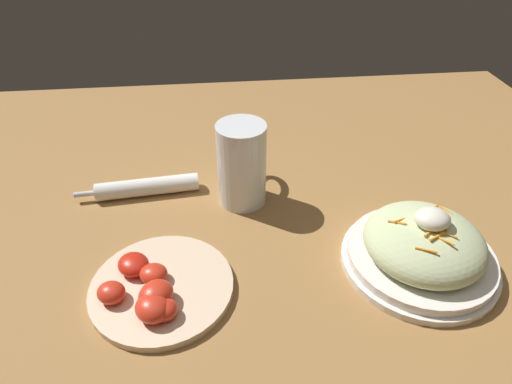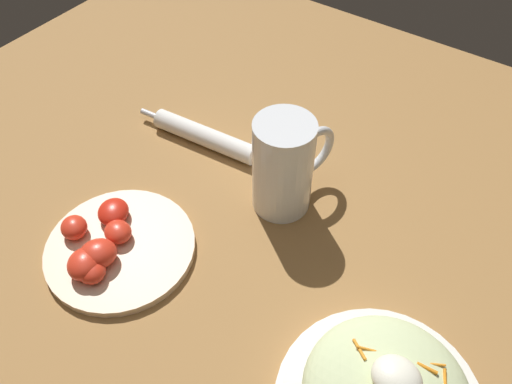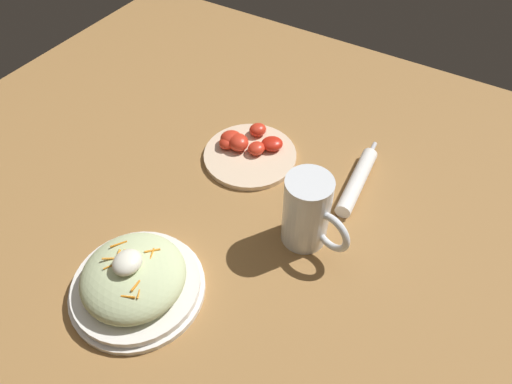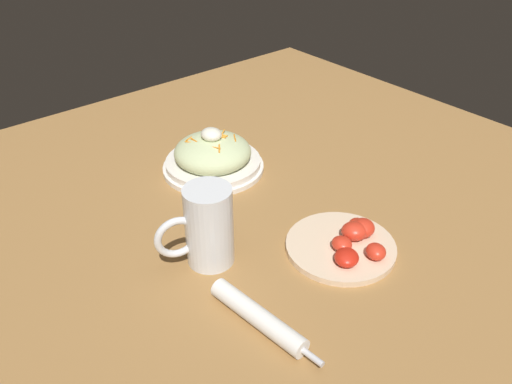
{
  "view_description": "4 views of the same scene",
  "coord_description": "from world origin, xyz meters",
  "px_view_note": "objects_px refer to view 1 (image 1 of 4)",
  "views": [
    {
      "loc": [
        0.08,
        0.43,
        0.47
      ],
      "look_at": [
        0.03,
        -0.1,
        0.08
      ],
      "focal_mm": 30.5,
      "sensor_mm": 36.0,
      "label": 1
    },
    {
      "loc": [
        -0.2,
        0.23,
        0.56
      ],
      "look_at": [
        0.04,
        -0.12,
        0.09
      ],
      "focal_mm": 35.67,
      "sensor_mm": 36.0,
      "label": 2
    },
    {
      "loc": [
        -0.44,
        -0.38,
        0.69
      ],
      "look_at": [
        0.04,
        -0.08,
        0.06
      ],
      "focal_mm": 32.49,
      "sensor_mm": 36.0,
      "label": 3
    },
    {
      "loc": [
        0.64,
        -0.58,
        0.61
      ],
      "look_at": [
        0.03,
        -0.07,
        0.09
      ],
      "focal_mm": 36.94,
      "sensor_mm": 36.0,
      "label": 4
    }
  ],
  "objects_px": {
    "napkin_roll": "(147,187)",
    "tomato_plate": "(156,288)",
    "salad_plate": "(423,249)",
    "beer_mug": "(242,168)"
  },
  "relations": [
    {
      "from": "napkin_roll",
      "to": "salad_plate",
      "type": "bearing_deg",
      "value": 151.85
    },
    {
      "from": "salad_plate",
      "to": "napkin_roll",
      "type": "bearing_deg",
      "value": -28.15
    },
    {
      "from": "beer_mug",
      "to": "tomato_plate",
      "type": "relative_size",
      "value": 0.74
    },
    {
      "from": "beer_mug",
      "to": "tomato_plate",
      "type": "bearing_deg",
      "value": 56.6
    },
    {
      "from": "napkin_roll",
      "to": "tomato_plate",
      "type": "distance_m",
      "value": 0.24
    },
    {
      "from": "napkin_roll",
      "to": "tomato_plate",
      "type": "height_order",
      "value": "tomato_plate"
    },
    {
      "from": "salad_plate",
      "to": "tomato_plate",
      "type": "xyz_separation_m",
      "value": [
        0.38,
        0.01,
        -0.02
      ]
    },
    {
      "from": "salad_plate",
      "to": "tomato_plate",
      "type": "bearing_deg",
      "value": 2.21
    },
    {
      "from": "salad_plate",
      "to": "napkin_roll",
      "type": "relative_size",
      "value": 1.04
    },
    {
      "from": "beer_mug",
      "to": "napkin_roll",
      "type": "relative_size",
      "value": 0.68
    }
  ]
}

